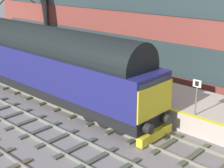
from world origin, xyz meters
The scene contains 7 objects.
ground_plane centered at (0.00, 0.00, 0.00)m, with size 140.00×140.00×0.00m, color slate.
track_main centered at (0.00, 0.00, 0.06)m, with size 2.50×60.00×0.15m.
track_adjacent_west centered at (-3.22, 0.00, 0.05)m, with size 2.50×60.00×0.15m.
station_platform centered at (3.60, 0.00, 0.50)m, with size 4.00×44.00×1.01m.
diesel_locomotive centered at (0.00, 6.09, 2.48)m, with size 2.74×18.10×4.68m.
platform_number_sign centered at (1.92, -3.82, 2.23)m, with size 0.10×0.44×1.82m.
waiting_passenger centered at (3.82, 2.31, 1.99)m, with size 0.39×0.50×1.64m.
Camera 1 is at (-12.09, -11.25, 7.71)m, focal length 53.71 mm.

